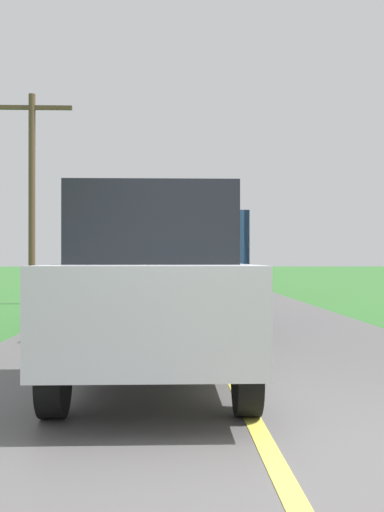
# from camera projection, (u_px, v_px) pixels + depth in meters

# --- Properties ---
(ground_plane) EXTENTS (200.00, 200.00, 0.00)m
(ground_plane) POSITION_uv_depth(u_px,v_px,m) (269.00, 464.00, 4.05)
(ground_plane) COLOR #336B2D
(road_surface) EXTENTS (6.40, 120.00, 0.08)m
(road_surface) POSITION_uv_depth(u_px,v_px,m) (269.00, 458.00, 4.05)
(road_surface) COLOR #565454
(road_surface) RESTS_ON ground
(centre_line) EXTENTS (0.14, 108.00, 0.01)m
(centre_line) POSITION_uv_depth(u_px,v_px,m) (269.00, 452.00, 4.05)
(centre_line) COLOR #E0D64C
(centre_line) RESTS_ON road_surface
(banana_truck_near) EXTENTS (2.38, 5.82, 2.80)m
(banana_truck_near) POSITION_uv_depth(u_px,v_px,m) (173.00, 252.00, 13.11)
(banana_truck_near) COLOR #2D2D30
(banana_truck_near) RESTS_ON road_surface
(banana_truck_far) EXTENTS (2.38, 5.81, 2.80)m
(banana_truck_far) POSITION_uv_depth(u_px,v_px,m) (180.00, 255.00, 24.99)
(banana_truck_far) COLOR #2D2D30
(banana_truck_far) RESTS_ON road_surface
(utility_pole_roadside) EXTENTS (2.37, 0.20, 6.23)m
(utility_pole_roadside) POSITION_uv_depth(u_px,v_px,m) (32.00, 188.00, 18.40)
(utility_pole_roadside) COLOR brown
(utility_pole_roadside) RESTS_ON ground
(following_car) EXTENTS (1.74, 4.10, 1.92)m
(following_car) POSITION_uv_depth(u_px,v_px,m) (155.00, 286.00, 6.18)
(following_car) COLOR #B7BABF
(following_car) RESTS_ON road_surface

